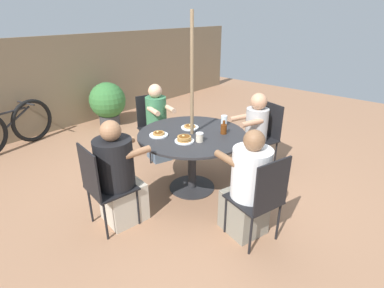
# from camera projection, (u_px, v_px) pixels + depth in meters

# --- Properties ---
(ground_plane) EXTENTS (12.00, 12.00, 0.00)m
(ground_plane) POSITION_uv_depth(u_px,v_px,m) (192.00, 187.00, 3.88)
(ground_plane) COLOR #9E7051
(back_fence) EXTENTS (10.00, 0.06, 1.70)m
(back_fence) POSITION_uv_depth(u_px,v_px,m) (58.00, 84.00, 5.54)
(back_fence) COLOR #7A664C
(back_fence) RESTS_ON ground
(patio_table) EXTENTS (1.30, 1.30, 0.75)m
(patio_table) POSITION_uv_depth(u_px,v_px,m) (192.00, 143.00, 3.63)
(patio_table) COLOR #28282B
(patio_table) RESTS_ON ground
(umbrella_pole) EXTENTS (0.04, 0.04, 2.11)m
(umbrella_pole) POSITION_uv_depth(u_px,v_px,m) (192.00, 109.00, 3.45)
(umbrella_pole) COLOR #846B4C
(umbrella_pole) RESTS_ON ground
(patio_chair_north) EXTENTS (0.54, 0.54, 0.94)m
(patio_chair_north) POSITION_uv_depth(u_px,v_px,m) (153.00, 123.00, 4.59)
(patio_chair_north) COLOR black
(patio_chair_north) RESTS_ON ground
(diner_north) EXTENTS (0.42, 0.52, 1.15)m
(diner_north) POSITION_uv_depth(u_px,v_px,m) (157.00, 125.00, 4.44)
(diner_north) COLOR slate
(diner_north) RESTS_ON ground
(patio_chair_east) EXTENTS (0.48, 0.48, 0.94)m
(patio_chair_east) POSITION_uv_depth(u_px,v_px,m) (102.00, 184.00, 2.97)
(patio_chair_east) COLOR black
(patio_chair_east) RESTS_ON ground
(diner_east) EXTENTS (0.54, 0.43, 1.15)m
(diner_east) POSITION_uv_depth(u_px,v_px,m) (119.00, 178.00, 3.08)
(diner_east) COLOR beige
(diner_east) RESTS_ON ground
(patio_chair_south) EXTENTS (0.53, 0.53, 0.94)m
(patio_chair_south) POSITION_uv_depth(u_px,v_px,m) (261.00, 196.00, 2.77)
(patio_chair_south) COLOR black
(patio_chair_south) RESTS_ON ground
(diner_south) EXTENTS (0.48, 0.56, 1.13)m
(diner_south) POSITION_uv_depth(u_px,v_px,m) (248.00, 189.00, 2.91)
(diner_south) COLOR gray
(diner_south) RESTS_ON ground
(patio_chair_west) EXTENTS (0.54, 0.54, 0.94)m
(patio_chair_west) POSITION_uv_depth(u_px,v_px,m) (264.00, 133.00, 4.21)
(patio_chair_west) COLOR black
(patio_chair_west) RESTS_ON ground
(diner_west) EXTENTS (0.55, 0.43, 1.11)m
(diner_west) POSITION_uv_depth(u_px,v_px,m) (254.00, 135.00, 4.13)
(diner_west) COLOR #3D3D42
(diner_west) RESTS_ON ground
(pancake_plate_a) EXTENTS (0.22, 0.22, 0.05)m
(pancake_plate_a) POSITION_uv_depth(u_px,v_px,m) (159.00, 134.00, 3.51)
(pancake_plate_a) COLOR white
(pancake_plate_a) RESTS_ON patio_table
(pancake_plate_b) EXTENTS (0.22, 0.22, 0.05)m
(pancake_plate_b) POSITION_uv_depth(u_px,v_px,m) (190.00, 127.00, 3.74)
(pancake_plate_b) COLOR white
(pancake_plate_b) RESTS_ON patio_table
(pancake_plate_c) EXTENTS (0.22, 0.22, 0.07)m
(pancake_plate_c) POSITION_uv_depth(u_px,v_px,m) (184.00, 139.00, 3.35)
(pancake_plate_c) COLOR white
(pancake_plate_c) RESTS_ON patio_table
(syrup_bottle) EXTENTS (0.10, 0.07, 0.16)m
(syrup_bottle) POSITION_uv_depth(u_px,v_px,m) (224.00, 129.00, 3.55)
(syrup_bottle) COLOR #602D0F
(syrup_bottle) RESTS_ON patio_table
(coffee_cup) EXTENTS (0.09, 0.09, 0.10)m
(coffee_cup) POSITION_uv_depth(u_px,v_px,m) (200.00, 137.00, 3.34)
(coffee_cup) COLOR beige
(coffee_cup) RESTS_ON patio_table
(drinking_glass_a) EXTENTS (0.08, 0.08, 0.13)m
(drinking_glass_a) POSITION_uv_depth(u_px,v_px,m) (224.00, 120.00, 3.81)
(drinking_glass_a) COLOR silver
(drinking_glass_a) RESTS_ON patio_table
(bicycle) EXTENTS (1.53, 0.49, 0.76)m
(bicycle) POSITION_uv_depth(u_px,v_px,m) (9.00, 127.00, 4.81)
(bicycle) COLOR black
(bicycle) RESTS_ON ground
(potted_shrub) EXTENTS (0.70, 0.70, 0.85)m
(potted_shrub) POSITION_uv_depth(u_px,v_px,m) (108.00, 102.00, 5.84)
(potted_shrub) COLOR #3D3D3F
(potted_shrub) RESTS_ON ground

